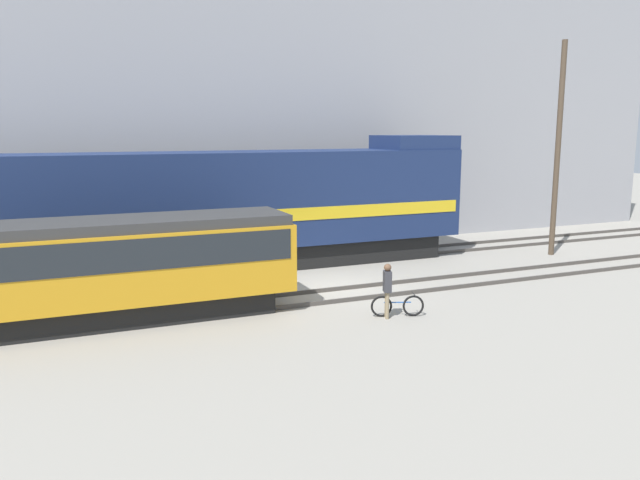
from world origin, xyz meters
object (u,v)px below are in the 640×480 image
freight_locomotive (208,210)px  person (387,285)px  bicycle (397,306)px  utility_pole_left (558,150)px  streetcar (115,264)px

freight_locomotive → person: size_ratio=13.15×
bicycle → person: (-0.37, -0.02, 0.68)m
bicycle → utility_pole_left: size_ratio=0.17×
streetcar → bicycle: 8.42m
bicycle → utility_pole_left: 13.19m
freight_locomotive → person: 9.08m
person → utility_pole_left: size_ratio=0.18×
bicycle → utility_pole_left: (11.17, 5.52, 4.34)m
utility_pole_left → person: bearing=-154.4°
streetcar → freight_locomotive: bearing=53.8°
utility_pole_left → bicycle: bearing=-153.7°
freight_locomotive → streetcar: (-4.02, -5.49, -0.73)m
freight_locomotive → streetcar: bearing=-126.2°
streetcar → bicycle: size_ratio=6.68×
freight_locomotive → utility_pole_left: 15.38m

